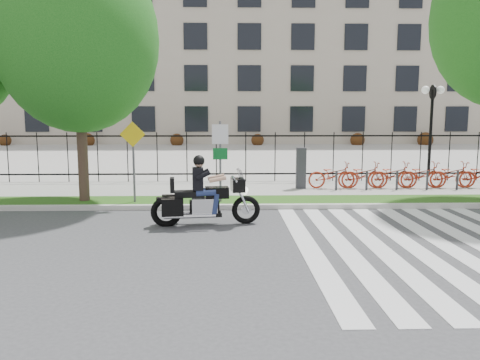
{
  "coord_description": "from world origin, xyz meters",
  "views": [
    {
      "loc": [
        0.47,
        -9.8,
        2.81
      ],
      "look_at": [
        0.8,
        3.0,
        1.05
      ],
      "focal_mm": 35.0,
      "sensor_mm": 36.0,
      "label": 1
    }
  ],
  "objects": [
    {
      "name": "grass_verge",
      "position": [
        0.0,
        4.95,
        0.07
      ],
      "size": [
        60.0,
        1.5,
        0.15
      ],
      "primitive_type": "cube",
      "color": "#215114",
      "rests_on": "ground"
    },
    {
      "name": "street_tree_1",
      "position": [
        -4.09,
        4.95,
        5.12
      ],
      "size": [
        4.95,
        4.95,
        7.82
      ],
      "color": "#38271F",
      "rests_on": "grass_verge"
    },
    {
      "name": "bike_share_station",
      "position": [
        8.14,
        7.2,
        0.64
      ],
      "size": [
        10.0,
        0.86,
        1.5
      ],
      "color": "#2D2D33",
      "rests_on": "sidewalk"
    },
    {
      "name": "motorcycle_rider",
      "position": [
        -0.11,
        2.08,
        0.73
      ],
      "size": [
        2.83,
        0.95,
        2.19
      ],
      "color": "black",
      "rests_on": "ground"
    },
    {
      "name": "sign_pole_regulatory",
      "position": [
        0.24,
        4.58,
        1.74
      ],
      "size": [
        0.5,
        0.09,
        2.5
      ],
      "color": "#59595B",
      "rests_on": "grass_verge"
    },
    {
      "name": "sidewalk",
      "position": [
        0.0,
        7.45,
        0.07
      ],
      "size": [
        60.0,
        3.5,
        0.15
      ],
      "primitive_type": "cube",
      "color": "#99968F",
      "rests_on": "ground"
    },
    {
      "name": "sign_pole_warning",
      "position": [
        -2.43,
        4.58,
        1.74
      ],
      "size": [
        0.78,
        0.09,
        2.49
      ],
      "color": "#59595B",
      "rests_on": "grass_verge"
    },
    {
      "name": "curb",
      "position": [
        0.0,
        4.1,
        0.07
      ],
      "size": [
        60.0,
        0.2,
        0.15
      ],
      "primitive_type": "cube",
      "color": "beige",
      "rests_on": "ground"
    },
    {
      "name": "office_building",
      "position": [
        0.0,
        44.92,
        9.97
      ],
      "size": [
        60.0,
        21.9,
        20.15
      ],
      "color": "#AFA08D",
      "rests_on": "ground"
    },
    {
      "name": "ground",
      "position": [
        0.0,
        0.0,
        0.0
      ],
      "size": [
        120.0,
        120.0,
        0.0
      ],
      "primitive_type": "plane",
      "color": "#3D3D3F",
      "rests_on": "ground"
    },
    {
      "name": "iron_fence",
      "position": [
        0.0,
        9.2,
        1.15
      ],
      "size": [
        30.0,
        0.06,
        2.0
      ],
      "primitive_type": null,
      "color": "black",
      "rests_on": "sidewalk"
    },
    {
      "name": "plaza",
      "position": [
        0.0,
        25.0,
        0.05
      ],
      "size": [
        80.0,
        34.0,
        0.1
      ],
      "primitive_type": "cube",
      "color": "#99968F",
      "rests_on": "ground"
    },
    {
      "name": "lamp_post_right",
      "position": [
        10.0,
        12.0,
        3.21
      ],
      "size": [
        1.06,
        0.7,
        4.25
      ],
      "color": "black",
      "rests_on": "ground"
    },
    {
      "name": "crosswalk_stripes",
      "position": [
        4.83,
        0.0,
        0.01
      ],
      "size": [
        5.7,
        8.0,
        0.01
      ],
      "primitive_type": null,
      "color": "silver",
      "rests_on": "ground"
    }
  ]
}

